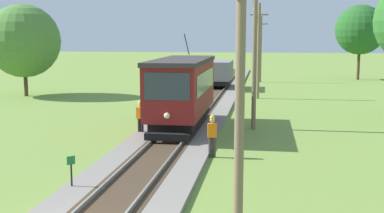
# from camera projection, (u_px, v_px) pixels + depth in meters

# --- Properties ---
(red_tram) EXTENTS (2.60, 8.54, 4.79)m
(red_tram) POSITION_uv_depth(u_px,v_px,m) (182.00, 89.00, 25.99)
(red_tram) COLOR maroon
(red_tram) RESTS_ON rail_right
(freight_car) EXTENTS (2.40, 5.20, 2.31)m
(freight_car) POSITION_uv_depth(u_px,v_px,m) (219.00, 72.00, 45.94)
(freight_car) COLOR slate
(freight_car) RESTS_ON rail_right
(utility_pole_foreground) EXTENTS (1.40, 0.58, 7.30)m
(utility_pole_foreground) POSITION_uv_depth(u_px,v_px,m) (240.00, 91.00, 11.80)
(utility_pole_foreground) COLOR #7A664C
(utility_pole_foreground) RESTS_ON ground
(utility_pole_near_tram) EXTENTS (1.40, 0.27, 8.10)m
(utility_pole_near_tram) POSITION_uv_depth(u_px,v_px,m) (255.00, 52.00, 26.04)
(utility_pole_near_tram) COLOR #7A664C
(utility_pole_near_tram) RESTS_ON ground
(utility_pole_mid) EXTENTS (1.40, 0.31, 7.51)m
(utility_pole_mid) POSITION_uv_depth(u_px,v_px,m) (259.00, 50.00, 38.73)
(utility_pole_mid) COLOR #7A664C
(utility_pole_mid) RESTS_ON ground
(utility_pole_far) EXTENTS (1.40, 0.35, 7.01)m
(utility_pole_far) POSITION_uv_depth(u_px,v_px,m) (261.00, 48.00, 52.10)
(utility_pole_far) COLOR #7A664C
(utility_pole_far) RESTS_ON ground
(trackside_signal_marker) EXTENTS (0.21, 0.21, 1.18)m
(trackside_signal_marker) POSITION_uv_depth(u_px,v_px,m) (71.00, 171.00, 15.96)
(trackside_signal_marker) COLOR black
(trackside_signal_marker) RESTS_ON ground
(gravel_pile) EXTENTS (2.73, 2.73, 1.22)m
(gravel_pile) POSITION_uv_depth(u_px,v_px,m) (180.00, 80.00, 48.54)
(gravel_pile) COLOR gray
(gravel_pile) RESTS_ON ground
(track_worker) EXTENTS (0.42, 0.30, 1.78)m
(track_worker) POSITION_uv_depth(u_px,v_px,m) (212.00, 134.00, 20.34)
(track_worker) COLOR #38332D
(track_worker) RESTS_ON ground
(second_worker) EXTENTS (0.41, 0.29, 1.78)m
(second_worker) POSITION_uv_depth(u_px,v_px,m) (140.00, 116.00, 24.84)
(second_worker) COLOR black
(second_worker) RESTS_ON ground
(tree_left_near) EXTENTS (5.54, 5.54, 8.37)m
(tree_left_near) POSITION_uv_depth(u_px,v_px,m) (360.00, 30.00, 54.73)
(tree_left_near) COLOR #4C3823
(tree_left_near) RESTS_ON ground
(tree_right_near) EXTENTS (5.99, 5.99, 7.55)m
(tree_right_near) POSITION_uv_depth(u_px,v_px,m) (24.00, 41.00, 40.21)
(tree_right_near) COLOR #4C3823
(tree_right_near) RESTS_ON ground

